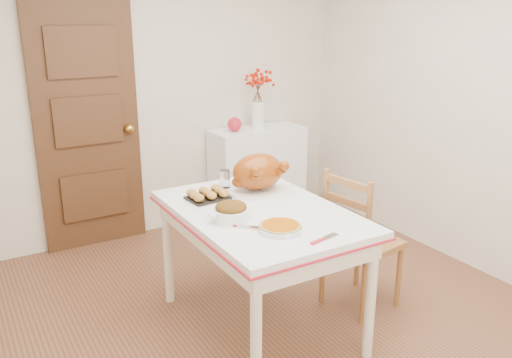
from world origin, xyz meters
TOP-DOWN VIEW (x-y plane):
  - floor at (0.00, 0.00)m, footprint 3.50×4.00m
  - wall_back at (0.00, 2.00)m, footprint 3.50×0.00m
  - wall_right at (1.75, 0.00)m, footprint 0.00×4.00m
  - door_back at (-0.70, 1.97)m, footprint 0.85×0.06m
  - sideboard at (0.83, 1.78)m, footprint 0.89×0.40m
  - kitchen_table at (-0.15, 0.10)m, footprint 0.92×1.35m
  - chair_oak at (0.59, -0.01)m, footprint 0.49×0.49m
  - berry_vase at (0.84, 1.78)m, footprint 0.28×0.28m
  - apple at (0.58, 1.78)m, footprint 0.13×0.13m
  - turkey_platter at (0.00, 0.39)m, footprint 0.42×0.34m
  - pumpkin_pie at (-0.22, -0.23)m, footprint 0.31×0.31m
  - stuffing_dish at (-0.38, 0.04)m, footprint 0.28×0.22m
  - rolls_tray at (-0.34, 0.44)m, footprint 0.26×0.22m
  - pie_server at (-0.09, -0.45)m, footprint 0.21×0.10m
  - carving_knife at (-0.38, -0.09)m, footprint 0.22×0.22m
  - drinking_glass at (-0.14, 0.59)m, footprint 0.08×0.08m
  - shaker_pair at (0.13, 0.66)m, footprint 0.10×0.05m

SIDE VIEW (x-z plane):
  - floor at x=0.00m, z-range 0.00..0.00m
  - kitchen_table at x=-0.15m, z-range 0.00..0.81m
  - sideboard at x=0.83m, z-range 0.00..0.89m
  - chair_oak at x=0.59m, z-range 0.00..0.97m
  - pie_server at x=-0.09m, z-range 0.81..0.82m
  - carving_knife at x=-0.38m, z-range 0.81..0.82m
  - pumpkin_pie at x=-0.22m, z-range 0.81..0.86m
  - rolls_tray at x=-0.34m, z-range 0.81..0.87m
  - shaker_pair at x=0.13m, z-range 0.81..0.90m
  - stuffing_dish at x=-0.38m, z-range 0.81..0.91m
  - drinking_glass at x=-0.14m, z-range 0.81..0.93m
  - turkey_platter at x=0.00m, z-range 0.81..1.07m
  - apple at x=0.58m, z-range 0.89..1.03m
  - door_back at x=-0.70m, z-range 0.00..2.06m
  - berry_vase at x=0.84m, z-range 0.89..1.43m
  - wall_back at x=0.00m, z-range 0.00..2.50m
  - wall_right at x=1.75m, z-range 0.00..2.50m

